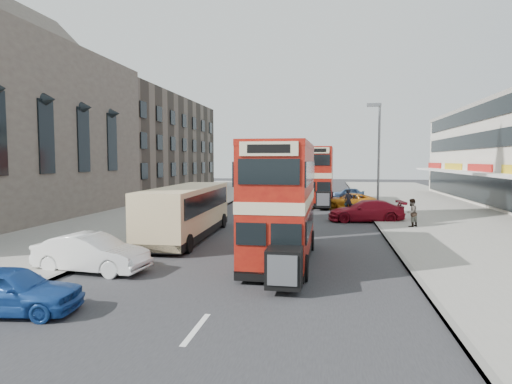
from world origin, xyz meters
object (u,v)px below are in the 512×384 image
Objects in this scene: bus_main at (282,202)px; car_right_c at (348,193)px; car_right_b at (348,201)px; coach at (187,210)px; car_left_front at (92,253)px; pedestrian_near at (411,213)px; street_lamp at (378,150)px; car_right_a at (366,211)px; car_left_near at (9,290)px; bus_second at (318,176)px; cyclist at (348,208)px.

bus_main reaches higher than car_right_c.
coach is at bearing -28.81° from car_right_b.
bus_main is 7.41m from car_left_front.
pedestrian_near reaches higher than car_left_front.
street_lamp is 15.12m from car_right_c.
pedestrian_near reaches higher than car_right_b.
car_left_near is at bearing -35.81° from car_right_a.
car_right_c is at bearing 179.53° from car_right_b.
street_lamp is 0.88× the size of bus_second.
pedestrian_near is at bearing -45.82° from car_left_near.
car_left_near is (-1.01, -11.42, -0.83)m from coach.
car_right_c is 2.04× the size of pedestrian_near.
car_right_b is at bearing 1.01° from car_right_c.
street_lamp is at bearing -109.49° from bus_main.
bus_second is at bearing -92.15° from bus_main.
car_right_c is at bearing 174.98° from car_right_a.
cyclist is (3.24, 14.17, -1.76)m from bus_main.
bus_second is 2.46× the size of car_left_near.
pedestrian_near reaches higher than car_right_a.
bus_main is 19.79m from car_right_b.
street_lamp is 21.60m from car_left_front.
car_right_b is at bearing -100.00° from bus_main.
car_right_b is at bearing 130.47° from bus_second.
coach reaches higher than pedestrian_near.
cyclist is (-2.02, -0.60, -4.13)m from street_lamp.
car_right_b is 5.23m from cyclist.
street_lamp reaches higher than car_left_near.
car_right_a reaches higher than car_left_near.
bus_second is at bearing 119.39° from street_lamp.
bus_main is 2.22× the size of car_left_near.
car_right_a is at bearing -109.79° from street_lamp.
bus_second is at bearing -21.08° from car_left_near.
car_right_a is at bearing 109.10° from bus_second.
car_right_c is (10.35, 36.29, -0.06)m from car_left_near.
car_right_a is 2.94× the size of pedestrian_near.
car_left_front is (-1.19, -7.13, -0.78)m from coach.
bus_main is 22.55m from bus_second.
pedestrian_near is (5.80, -13.18, -1.68)m from bus_second.
bus_main is 12.92m from car_right_a.
car_left_front is 0.85× the size of car_right_a.
pedestrian_near is at bearing -42.01° from car_left_front.
car_left_near is 21.95m from car_right_a.
street_lamp reaches higher than car_left_front.
pedestrian_near is (13.35, 12.13, 0.29)m from car_left_front.
car_right_c is at bearing -112.86° from bus_second.
coach reaches higher than car_left_front.
car_left_front is at bearing -101.50° from coach.
car_right_b is at bearing 111.27° from street_lamp.
street_lamp is 4.84× the size of pedestrian_near.
bus_main is 7.06m from coach.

